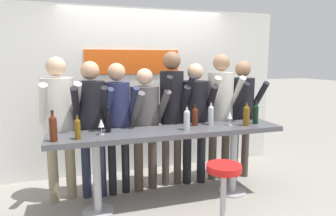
{
  "coord_description": "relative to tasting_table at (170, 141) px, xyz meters",
  "views": [
    {
      "loc": [
        -1.08,
        -3.32,
        1.75
      ],
      "look_at": [
        0.0,
        0.08,
        1.17
      ],
      "focal_mm": 32.0,
      "sensor_mm": 36.0,
      "label": 1
    }
  ],
  "objects": [
    {
      "name": "wine_glass_0",
      "position": [
        0.8,
        0.0,
        0.26
      ],
      "size": [
        0.07,
        0.07,
        0.18
      ],
      "color": "silver",
      "rests_on": "tasting_table"
    },
    {
      "name": "wine_glass_1",
      "position": [
        -0.8,
        0.01,
        0.26
      ],
      "size": [
        0.07,
        0.07,
        0.18
      ],
      "color": "silver",
      "rests_on": "tasting_table"
    },
    {
      "name": "person_rightmost",
      "position": [
        1.25,
        0.44,
        0.29
      ],
      "size": [
        0.44,
        0.56,
        1.73
      ],
      "rotation": [
        0.0,
        0.0,
        0.08
      ],
      "color": "#473D33",
      "rests_on": "ground_plane"
    },
    {
      "name": "person_far_right",
      "position": [
        0.92,
        0.48,
        0.35
      ],
      "size": [
        0.47,
        0.59,
        1.83
      ],
      "rotation": [
        0.0,
        0.0,
        -0.1
      ],
      "color": "#473D33",
      "rests_on": "ground_plane"
    },
    {
      "name": "back_wall",
      "position": [
        -0.0,
        1.26,
        0.48
      ],
      "size": [
        4.42,
        0.12,
        2.53
      ],
      "color": "silver",
      "rests_on": "ground_plane"
    },
    {
      "name": "person_center_right",
      "position": [
        0.19,
        0.51,
        0.39
      ],
      "size": [
        0.4,
        0.55,
        1.86
      ],
      "rotation": [
        0.0,
        0.0,
        0.04
      ],
      "color": "#473D33",
      "rests_on": "ground_plane"
    },
    {
      "name": "wine_bottle_0",
      "position": [
        0.37,
        0.12,
        0.26
      ],
      "size": [
        0.08,
        0.08,
        0.26
      ],
      "color": "#4C1E0F",
      "rests_on": "tasting_table"
    },
    {
      "name": "person_center",
      "position": [
        -0.19,
        0.45,
        0.22
      ],
      "size": [
        0.51,
        0.6,
        1.64
      ],
      "rotation": [
        0.0,
        0.0,
        0.19
      ],
      "color": "#473D33",
      "rests_on": "ground_plane"
    },
    {
      "name": "wine_bottle_5",
      "position": [
        0.99,
        -0.08,
        0.28
      ],
      "size": [
        0.08,
        0.08,
        0.31
      ],
      "color": "brown",
      "rests_on": "tasting_table"
    },
    {
      "name": "wine_bottle_4",
      "position": [
        -0.72,
        0.09,
        0.27
      ],
      "size": [
        0.06,
        0.06,
        0.3
      ],
      "color": "black",
      "rests_on": "tasting_table"
    },
    {
      "name": "person_far_left",
      "position": [
        -1.26,
        0.49,
        0.32
      ],
      "size": [
        0.52,
        0.62,
        1.79
      ],
      "rotation": [
        0.0,
        0.0,
        0.17
      ],
      "color": "gray",
      "rests_on": "ground_plane"
    },
    {
      "name": "ground_plane",
      "position": [
        0.0,
        0.0,
        -0.79
      ],
      "size": [
        40.0,
        40.0,
        0.0
      ],
      "primitive_type": "plane",
      "color": "gray"
    },
    {
      "name": "wine_bottle_6",
      "position": [
        0.58,
        0.11,
        0.27
      ],
      "size": [
        0.08,
        0.08,
        0.3
      ],
      "color": "#B7BCC1",
      "rests_on": "tasting_table"
    },
    {
      "name": "wine_bottle_7",
      "position": [
        1.17,
        -0.01,
        0.27
      ],
      "size": [
        0.07,
        0.07,
        0.3
      ],
      "color": "black",
      "rests_on": "tasting_table"
    },
    {
      "name": "tasting_table",
      "position": [
        0.0,
        0.0,
        0.0
      ],
      "size": [
        2.82,
        0.53,
        0.92
      ],
      "color": "#4C4C51",
      "rests_on": "ground_plane"
    },
    {
      "name": "person_center_left",
      "position": [
        -0.56,
        0.43,
        0.28
      ],
      "size": [
        0.42,
        0.55,
        1.71
      ],
      "rotation": [
        0.0,
        0.0,
        0.11
      ],
      "color": "black",
      "rests_on": "ground_plane"
    },
    {
      "name": "wine_bottle_1",
      "position": [
        0.19,
        -0.06,
        0.27
      ],
      "size": [
        0.07,
        0.07,
        0.29
      ],
      "color": "#B7BCC1",
      "rests_on": "tasting_table"
    },
    {
      "name": "person_left",
      "position": [
        -0.88,
        0.43,
        0.29
      ],
      "size": [
        0.45,
        0.57,
        1.73
      ],
      "rotation": [
        0.0,
        0.0,
        -0.1
      ],
      "color": "#23283D",
      "rests_on": "ground_plane"
    },
    {
      "name": "wine_bottle_2",
      "position": [
        -1.06,
        -0.12,
        0.26
      ],
      "size": [
        0.06,
        0.06,
        0.27
      ],
      "color": "brown",
      "rests_on": "tasting_table"
    },
    {
      "name": "person_right",
      "position": [
        0.51,
        0.46,
        0.26
      ],
      "size": [
        0.5,
        0.6,
        1.7
      ],
      "rotation": [
        0.0,
        0.0,
        -0.14
      ],
      "color": "black",
      "rests_on": "ground_plane"
    },
    {
      "name": "wine_bottle_3",
      "position": [
        -1.3,
        -0.13,
        0.28
      ],
      "size": [
        0.08,
        0.08,
        0.32
      ],
      "color": "#4C1E0F",
      "rests_on": "tasting_table"
    },
    {
      "name": "bar_stool",
      "position": [
        0.34,
        -0.73,
        -0.33
      ],
      "size": [
        0.38,
        0.38,
        0.7
      ],
      "color": "#B2B2B7",
      "rests_on": "ground_plane"
    }
  ]
}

